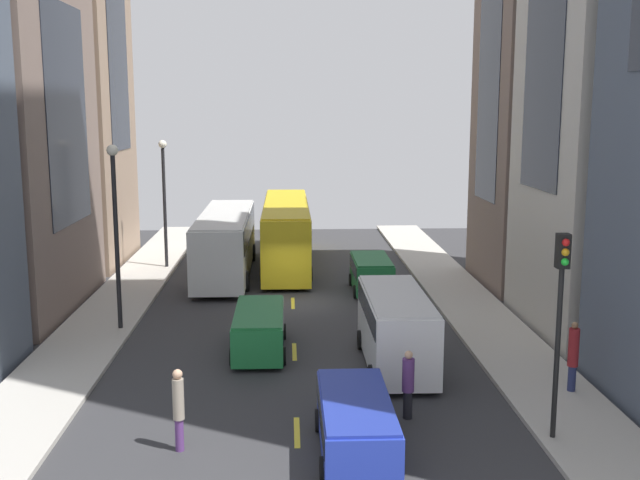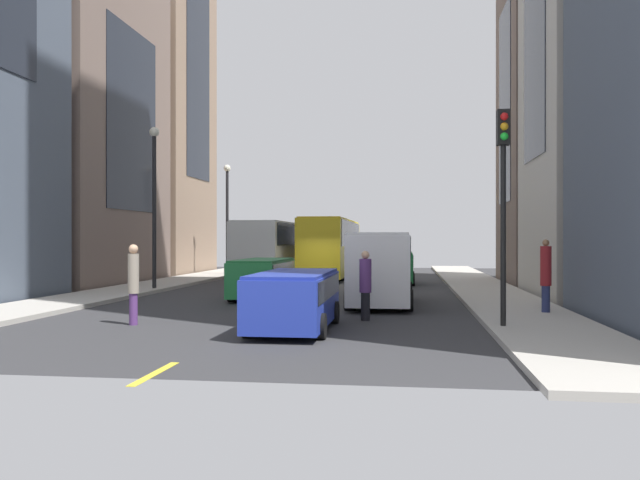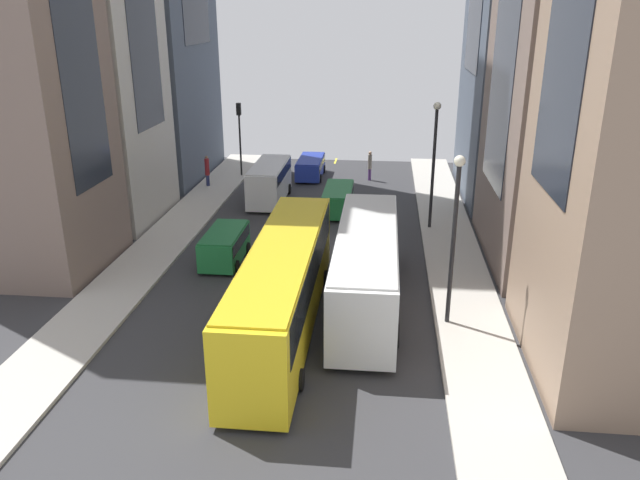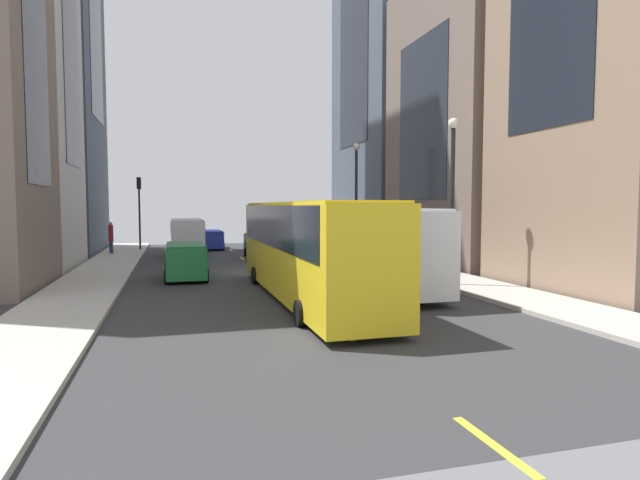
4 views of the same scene
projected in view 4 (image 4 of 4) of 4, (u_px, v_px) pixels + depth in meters
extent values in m
plane|color=#333335|center=(259.00, 271.00, 27.63)|extent=(42.84, 42.84, 0.00)
cube|color=#B2ADA3|center=(396.00, 265.00, 29.79)|extent=(2.99, 44.00, 0.15)
cube|color=#B2ADA3|center=(99.00, 275.00, 25.47)|extent=(2.99, 44.00, 0.15)
cube|color=yellow|center=(223.00, 244.00, 47.79)|extent=(0.16, 2.00, 0.01)
cube|color=yellow|center=(231.00, 250.00, 41.07)|extent=(0.16, 2.00, 0.01)
cube|color=yellow|center=(242.00, 258.00, 34.35)|extent=(0.16, 2.00, 0.01)
cube|color=yellow|center=(259.00, 271.00, 27.63)|extent=(0.16, 2.00, 0.01)
cube|color=yellow|center=(287.00, 292.00, 20.91)|extent=(0.16, 2.00, 0.01)
cube|color=yellow|center=(342.00, 332.00, 14.19)|extent=(0.16, 2.00, 0.01)
cube|color=yellow|center=(494.00, 445.00, 7.47)|extent=(0.16, 2.00, 0.01)
cube|color=#4C5666|center=(411.00, 21.00, 42.21)|extent=(9.94, 11.70, 37.05)
cube|color=#1E232D|center=(411.00, 21.00, 42.21)|extent=(10.04, 6.44, 20.38)
cube|color=#7A665B|center=(485.00, 122.00, 31.19)|extent=(8.28, 10.66, 17.04)
cube|color=#1E232D|center=(485.00, 122.00, 31.19)|extent=(8.37, 5.86, 9.37)
cube|color=silver|center=(362.00, 245.00, 22.58)|extent=(2.55, 11.86, 3.00)
cube|color=black|center=(362.00, 225.00, 22.52)|extent=(2.60, 10.91, 1.20)
cube|color=beige|center=(362.00, 209.00, 22.48)|extent=(2.45, 11.39, 0.08)
cylinder|color=black|center=(426.00, 285.00, 19.45)|extent=(0.46, 1.00, 1.00)
cylinder|color=black|center=(367.00, 288.00, 18.81)|extent=(0.46, 1.00, 1.00)
cylinder|color=black|center=(358.00, 264.00, 26.51)|extent=(0.46, 1.00, 1.00)
cylinder|color=black|center=(314.00, 265.00, 25.87)|extent=(0.46, 1.00, 1.00)
cube|color=yellow|center=(305.00, 249.00, 19.19)|extent=(2.45, 13.76, 3.30)
cube|color=black|center=(305.00, 226.00, 19.14)|extent=(2.50, 12.66, 1.48)
cube|color=gold|center=(305.00, 203.00, 19.09)|extent=(2.35, 13.21, 0.08)
cylinder|color=black|center=(377.00, 309.00, 15.50)|extent=(0.44, 0.76, 0.76)
cylinder|color=black|center=(303.00, 313.00, 14.89)|extent=(0.44, 0.76, 0.76)
cylinder|color=black|center=(306.00, 273.00, 23.69)|extent=(0.44, 0.76, 0.76)
cylinder|color=black|center=(257.00, 275.00, 23.08)|extent=(0.44, 0.76, 0.76)
cube|color=white|center=(187.00, 237.00, 34.96)|extent=(2.05, 6.13, 2.30)
cube|color=black|center=(187.00, 226.00, 34.91)|extent=(2.09, 5.64, 0.69)
cube|color=silver|center=(187.00, 220.00, 34.89)|extent=(1.97, 5.88, 0.08)
cylinder|color=black|center=(203.00, 254.00, 33.46)|extent=(0.37, 0.72, 0.72)
cylinder|color=black|center=(173.00, 255.00, 32.94)|extent=(0.37, 0.72, 0.72)
cylinder|color=black|center=(200.00, 250.00, 37.11)|extent=(0.37, 0.72, 0.72)
cylinder|color=black|center=(173.00, 250.00, 36.59)|extent=(0.37, 0.72, 0.72)
cube|color=#1E7238|center=(262.00, 246.00, 34.57)|extent=(1.77, 4.71, 1.32)
cube|color=black|center=(262.00, 241.00, 34.55)|extent=(1.80, 4.33, 0.55)
cube|color=#1A612F|center=(262.00, 235.00, 34.52)|extent=(1.70, 4.52, 0.08)
cylinder|color=black|center=(278.00, 255.00, 33.42)|extent=(0.32, 0.62, 0.62)
cylinder|color=black|center=(253.00, 256.00, 32.98)|extent=(0.32, 0.62, 0.62)
cylinder|color=black|center=(270.00, 251.00, 36.23)|extent=(0.32, 0.62, 0.62)
cylinder|color=black|center=(246.00, 252.00, 35.78)|extent=(0.32, 0.62, 0.62)
cube|color=#1E7238|center=(186.00, 261.00, 24.51)|extent=(1.77, 4.06, 1.42)
cube|color=black|center=(186.00, 253.00, 24.48)|extent=(1.81, 3.73, 0.60)
cube|color=#1A612F|center=(185.00, 245.00, 24.46)|extent=(1.70, 3.90, 0.08)
cylinder|color=black|center=(205.00, 275.00, 23.56)|extent=(0.32, 0.62, 0.62)
cylinder|color=black|center=(168.00, 277.00, 23.11)|extent=(0.32, 0.62, 0.62)
cylinder|color=black|center=(202.00, 269.00, 25.97)|extent=(0.32, 0.62, 0.62)
cylinder|color=black|center=(168.00, 270.00, 25.53)|extent=(0.32, 0.62, 0.62)
cube|color=#2338AD|center=(210.00, 239.00, 41.93)|extent=(1.81, 4.67, 1.26)
cube|color=black|center=(210.00, 235.00, 41.91)|extent=(1.85, 4.30, 0.53)
cube|color=navy|center=(210.00, 231.00, 41.89)|extent=(1.74, 4.48, 0.08)
cylinder|color=black|center=(222.00, 246.00, 40.80)|extent=(0.33, 0.62, 0.62)
cylinder|color=black|center=(201.00, 247.00, 40.34)|extent=(0.33, 0.62, 0.62)
cylinder|color=black|center=(219.00, 244.00, 43.58)|extent=(0.33, 0.62, 0.62)
cylinder|color=black|center=(199.00, 244.00, 43.12)|extent=(0.33, 0.62, 0.62)
cylinder|color=navy|center=(111.00, 248.00, 36.41)|extent=(0.25, 0.25, 0.80)
cylinder|color=maroon|center=(111.00, 233.00, 36.35)|extent=(0.33, 0.33, 1.20)
sphere|color=#8C6647|center=(111.00, 223.00, 36.30)|extent=(0.21, 0.21, 0.21)
cylinder|color=black|center=(189.00, 246.00, 39.37)|extent=(0.26, 0.26, 0.82)
cylinder|color=#593372|center=(189.00, 235.00, 39.31)|extent=(0.35, 0.35, 0.97)
sphere|color=tan|center=(189.00, 227.00, 39.27)|extent=(0.24, 0.24, 0.24)
cylinder|color=#593372|center=(267.00, 243.00, 42.83)|extent=(0.23, 0.23, 0.87)
cylinder|color=gray|center=(267.00, 231.00, 42.76)|extent=(0.30, 0.30, 1.09)
sphere|color=tan|center=(267.00, 223.00, 42.72)|extent=(0.26, 0.26, 0.26)
cylinder|color=black|center=(140.00, 219.00, 39.92)|extent=(0.14, 0.14, 4.61)
cube|color=black|center=(139.00, 183.00, 39.74)|extent=(0.32, 0.32, 0.90)
sphere|color=red|center=(139.00, 180.00, 39.89)|extent=(0.20, 0.20, 0.20)
sphere|color=orange|center=(139.00, 183.00, 39.91)|extent=(0.20, 0.20, 0.20)
sphere|color=green|center=(139.00, 187.00, 39.93)|extent=(0.20, 0.20, 0.20)
cylinder|color=black|center=(452.00, 207.00, 21.82)|extent=(0.18, 0.18, 6.56)
sphere|color=silver|center=(453.00, 123.00, 21.60)|extent=(0.44, 0.44, 0.44)
cylinder|color=black|center=(356.00, 204.00, 33.22)|extent=(0.18, 0.18, 6.89)
sphere|color=silver|center=(356.00, 147.00, 32.98)|extent=(0.44, 0.44, 0.44)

